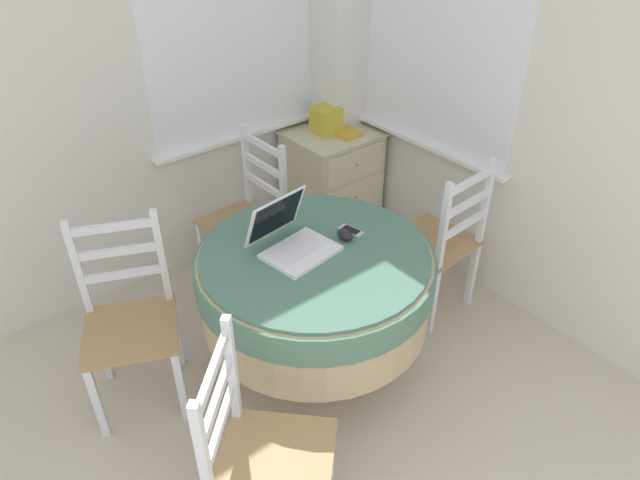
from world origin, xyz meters
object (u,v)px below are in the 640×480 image
object	(u,v)px
computer_mouse	(345,235)
dining_chair_left_flank	(130,322)
dining_chair_near_back_window	(248,219)
book_on_cabinet	(343,131)
laptop	(292,239)
round_dining_table	(315,282)
corner_cabinet	(332,182)
dining_chair_camera_near	(262,459)
cell_phone	(351,231)
storage_box	(326,120)
dining_chair_near_right_window	(439,243)

from	to	relation	value
computer_mouse	dining_chair_left_flank	size ratio (longest dim) A/B	0.09
dining_chair_near_back_window	book_on_cabinet	distance (m)	0.88
laptop	round_dining_table	bearing A→B (deg)	-54.25
dining_chair_near_back_window	corner_cabinet	distance (m)	0.80
dining_chair_camera_near	cell_phone	bearing A→B (deg)	31.89
dining_chair_near_back_window	corner_cabinet	bearing A→B (deg)	11.91
computer_mouse	corner_cabinet	bearing A→B (deg)	52.70
cell_phone	corner_cabinet	bearing A→B (deg)	54.20
round_dining_table	laptop	world-z (taller)	laptop
cell_phone	dining_chair_left_flank	bearing A→B (deg)	157.11
round_dining_table	dining_chair_near_back_window	distance (m)	0.87
laptop	storage_box	size ratio (longest dim) A/B	2.04
cell_phone	dining_chair_left_flank	xyz separation A→B (m)	(-0.97, 0.41, -0.31)
storage_box	book_on_cabinet	world-z (taller)	storage_box
laptop	corner_cabinet	distance (m)	1.43
dining_chair_left_flank	storage_box	distance (m)	1.79
laptop	dining_chair_left_flank	bearing A→B (deg)	152.49
computer_mouse	round_dining_table	bearing A→B (deg)	178.83
laptop	book_on_cabinet	xyz separation A→B (m)	(1.06, 0.87, -0.07)
dining_chair_near_right_window	book_on_cabinet	world-z (taller)	dining_chair_near_right_window
round_dining_table	dining_chair_left_flank	bearing A→B (deg)	149.28
round_dining_table	computer_mouse	xyz separation A→B (m)	(0.17, -0.00, 0.19)
round_dining_table	corner_cabinet	distance (m)	1.40
round_dining_table	dining_chair_near_right_window	bearing A→B (deg)	-1.52
storage_box	dining_chair_camera_near	bearing A→B (deg)	-135.17
dining_chair_left_flank	round_dining_table	bearing A→B (deg)	-30.72
laptop	dining_chair_left_flank	distance (m)	0.84
round_dining_table	cell_phone	bearing A→B (deg)	6.35
round_dining_table	book_on_cabinet	world-z (taller)	round_dining_table
corner_cabinet	book_on_cabinet	bearing A→B (deg)	-42.97
laptop	dining_chair_near_right_window	xyz separation A→B (m)	(0.92, -0.11, -0.35)
laptop	corner_cabinet	bearing A→B (deg)	42.45
dining_chair_near_back_window	dining_chair_left_flank	distance (m)	0.99
round_dining_table	storage_box	distance (m)	1.40
corner_cabinet	dining_chair_left_flank	bearing A→B (deg)	-161.24
storage_box	cell_phone	bearing A→B (deg)	-123.89
dining_chair_near_right_window	book_on_cabinet	bearing A→B (deg)	81.76
dining_chair_near_right_window	storage_box	size ratio (longest dim) A/B	5.34
round_dining_table	dining_chair_camera_near	xyz separation A→B (m)	(-0.67, -0.54, -0.14)
computer_mouse	book_on_cabinet	bearing A→B (deg)	49.53
computer_mouse	book_on_cabinet	size ratio (longest dim) A/B	0.38
cell_phone	dining_chair_near_right_window	distance (m)	0.69
laptop	cell_phone	world-z (taller)	laptop
computer_mouse	corner_cabinet	distance (m)	1.34
round_dining_table	dining_chair_left_flank	distance (m)	0.87
dining_chair_near_back_window	dining_chair_left_flank	size ratio (longest dim) A/B	1.00
dining_chair_near_right_window	storage_box	xyz separation A→B (m)	(0.06, 1.06, 0.36)
dining_chair_left_flank	computer_mouse	bearing A→B (deg)	-25.83
laptop	dining_chair_left_flank	size ratio (longest dim) A/B	0.38
round_dining_table	corner_cabinet	bearing A→B (deg)	46.84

